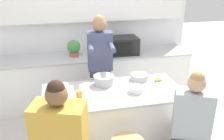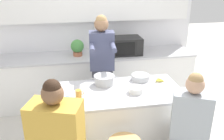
{
  "view_description": "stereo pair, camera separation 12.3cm",
  "coord_description": "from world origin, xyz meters",
  "px_view_note": "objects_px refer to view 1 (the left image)",
  "views": [
    {
      "loc": [
        -0.63,
        -2.67,
        2.29
      ],
      "look_at": [
        0.0,
        0.08,
        1.16
      ],
      "focal_mm": 40.0,
      "sensor_mm": 36.0,
      "label": 1
    },
    {
      "loc": [
        -0.51,
        -2.69,
        2.29
      ],
      "look_at": [
        0.0,
        0.08,
        1.16
      ],
      "focal_mm": 40.0,
      "sensor_mm": 36.0,
      "label": 2
    }
  ],
  "objects_px": {
    "kitchen_island": "(113,123)",
    "coffee_cup_far": "(79,94)",
    "person_cooking": "(100,72)",
    "fruit_bowl": "(139,77)",
    "person_seated_near": "(189,136)",
    "potted_plant": "(74,48)",
    "coffee_cup_near": "(68,102)",
    "cooking_pot": "(104,80)",
    "banana_bunch": "(158,79)",
    "microwave": "(122,45)"
  },
  "relations": [
    {
      "from": "person_seated_near",
      "to": "microwave",
      "type": "bearing_deg",
      "value": 118.36
    },
    {
      "from": "kitchen_island",
      "to": "person_cooking",
      "type": "bearing_deg",
      "value": 92.19
    },
    {
      "from": "fruit_bowl",
      "to": "potted_plant",
      "type": "distance_m",
      "value": 1.47
    },
    {
      "from": "person_cooking",
      "to": "coffee_cup_far",
      "type": "relative_size",
      "value": 16.68
    },
    {
      "from": "coffee_cup_near",
      "to": "banana_bunch",
      "type": "height_order",
      "value": "coffee_cup_near"
    },
    {
      "from": "potted_plant",
      "to": "microwave",
      "type": "bearing_deg",
      "value": -2.91
    },
    {
      "from": "person_seated_near",
      "to": "microwave",
      "type": "height_order",
      "value": "person_seated_near"
    },
    {
      "from": "person_seated_near",
      "to": "banana_bunch",
      "type": "xyz_separation_m",
      "value": [
        -0.03,
        0.86,
        0.3
      ]
    },
    {
      "from": "person_seated_near",
      "to": "coffee_cup_far",
      "type": "relative_size",
      "value": 13.42
    },
    {
      "from": "cooking_pot",
      "to": "banana_bunch",
      "type": "distance_m",
      "value": 0.73
    },
    {
      "from": "microwave",
      "to": "potted_plant",
      "type": "relative_size",
      "value": 1.9
    },
    {
      "from": "potted_plant",
      "to": "coffee_cup_far",
      "type": "bearing_deg",
      "value": -92.71
    },
    {
      "from": "kitchen_island",
      "to": "person_cooking",
      "type": "xyz_separation_m",
      "value": [
        -0.03,
        0.75,
        0.41
      ]
    },
    {
      "from": "person_cooking",
      "to": "fruit_bowl",
      "type": "xyz_separation_m",
      "value": [
        0.45,
        -0.48,
        0.08
      ]
    },
    {
      "from": "microwave",
      "to": "banana_bunch",
      "type": "bearing_deg",
      "value": -83.23
    },
    {
      "from": "person_cooking",
      "to": "kitchen_island",
      "type": "bearing_deg",
      "value": -82.73
    },
    {
      "from": "coffee_cup_near",
      "to": "potted_plant",
      "type": "relative_size",
      "value": 0.4
    },
    {
      "from": "kitchen_island",
      "to": "potted_plant",
      "type": "distance_m",
      "value": 1.66
    },
    {
      "from": "person_cooking",
      "to": "microwave",
      "type": "xyz_separation_m",
      "value": [
        0.53,
        0.72,
        0.18
      ]
    },
    {
      "from": "kitchen_island",
      "to": "coffee_cup_near",
      "type": "xyz_separation_m",
      "value": [
        -0.56,
        -0.22,
        0.49
      ]
    },
    {
      "from": "cooking_pot",
      "to": "kitchen_island",
      "type": "bearing_deg",
      "value": -70.81
    },
    {
      "from": "coffee_cup_near",
      "to": "cooking_pot",
      "type": "bearing_deg",
      "value": 42.6
    },
    {
      "from": "coffee_cup_near",
      "to": "coffee_cup_far",
      "type": "relative_size",
      "value": 1.11
    },
    {
      "from": "kitchen_island",
      "to": "coffee_cup_near",
      "type": "bearing_deg",
      "value": -158.23
    },
    {
      "from": "coffee_cup_near",
      "to": "microwave",
      "type": "height_order",
      "value": "microwave"
    },
    {
      "from": "cooking_pot",
      "to": "coffee_cup_near",
      "type": "distance_m",
      "value": 0.66
    },
    {
      "from": "microwave",
      "to": "potted_plant",
      "type": "distance_m",
      "value": 0.85
    },
    {
      "from": "person_cooking",
      "to": "person_seated_near",
      "type": "bearing_deg",
      "value": -58.78
    },
    {
      "from": "kitchen_island",
      "to": "coffee_cup_near",
      "type": "height_order",
      "value": "coffee_cup_near"
    },
    {
      "from": "potted_plant",
      "to": "person_cooking",
      "type": "bearing_deg",
      "value": -67.11
    },
    {
      "from": "kitchen_island",
      "to": "coffee_cup_far",
      "type": "relative_size",
      "value": 16.58
    },
    {
      "from": "person_cooking",
      "to": "coffee_cup_far",
      "type": "bearing_deg",
      "value": -110.44
    },
    {
      "from": "kitchen_island",
      "to": "cooking_pot",
      "type": "height_order",
      "value": "cooking_pot"
    },
    {
      "from": "cooking_pot",
      "to": "coffee_cup_far",
      "type": "height_order",
      "value": "cooking_pot"
    },
    {
      "from": "banana_bunch",
      "to": "coffee_cup_near",
      "type": "bearing_deg",
      "value": -162.03
    },
    {
      "from": "microwave",
      "to": "coffee_cup_far",
      "type": "bearing_deg",
      "value": -120.87
    },
    {
      "from": "person_cooking",
      "to": "potted_plant",
      "type": "bearing_deg",
      "value": 117.97
    },
    {
      "from": "person_seated_near",
      "to": "fruit_bowl",
      "type": "bearing_deg",
      "value": 128.59
    },
    {
      "from": "cooking_pot",
      "to": "person_seated_near",
      "type": "bearing_deg",
      "value": -50.31
    },
    {
      "from": "cooking_pot",
      "to": "fruit_bowl",
      "type": "height_order",
      "value": "cooking_pot"
    },
    {
      "from": "banana_bunch",
      "to": "potted_plant",
      "type": "relative_size",
      "value": 0.48
    },
    {
      "from": "coffee_cup_far",
      "to": "banana_bunch",
      "type": "xyz_separation_m",
      "value": [
        1.08,
        0.25,
        -0.03
      ]
    },
    {
      "from": "fruit_bowl",
      "to": "kitchen_island",
      "type": "bearing_deg",
      "value": -147.63
    },
    {
      "from": "fruit_bowl",
      "to": "cooking_pot",
      "type": "bearing_deg",
      "value": -174.73
    },
    {
      "from": "kitchen_island",
      "to": "coffee_cup_far",
      "type": "bearing_deg",
      "value": -169.79
    },
    {
      "from": "kitchen_island",
      "to": "person_seated_near",
      "type": "height_order",
      "value": "person_seated_near"
    },
    {
      "from": "person_seated_near",
      "to": "potted_plant",
      "type": "bearing_deg",
      "value": 138.64
    },
    {
      "from": "person_cooking",
      "to": "potted_plant",
      "type": "relative_size",
      "value": 5.98
    },
    {
      "from": "kitchen_island",
      "to": "potted_plant",
      "type": "relative_size",
      "value": 5.94
    },
    {
      "from": "coffee_cup_far",
      "to": "kitchen_island",
      "type": "bearing_deg",
      "value": 10.21
    }
  ]
}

